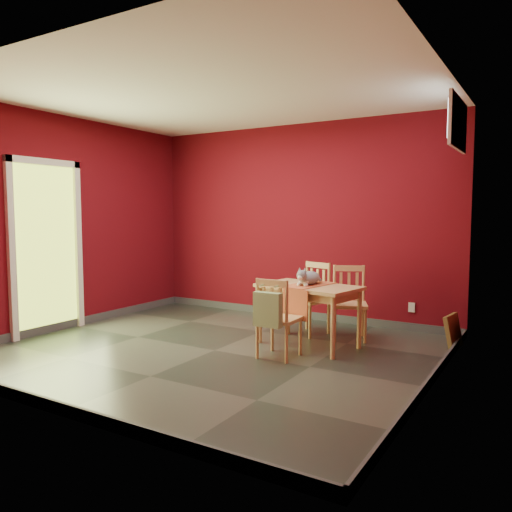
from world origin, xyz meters
The scene contains 13 objects.
ground centered at (0.00, 0.00, 0.00)m, with size 4.50×4.50×0.00m, color #2D342D.
room_shell centered at (0.00, 0.00, 0.05)m, with size 4.50×4.50×4.50m.
doorway centered at (-2.23, -0.40, 1.12)m, with size 0.06×1.01×2.13m.
window centered at (2.23, 1.00, 2.35)m, with size 0.05×0.90×0.50m.
outlet_plate centered at (1.60, 1.99, 0.30)m, with size 0.08×0.01×0.12m, color silver.
dining_table centered at (0.78, 0.70, 0.60)m, with size 1.19×0.82×0.68m.
table_runner centered at (0.78, 0.59, 0.63)m, with size 0.43×0.72×0.34m.
chair_far_left centered at (0.56, 1.24, 0.45)m, with size 0.50×0.50×0.87m.
chair_far_right centered at (1.05, 1.25, 0.44)m, with size 0.52×0.52×0.85m.
chair_near centered at (0.71, 0.11, 0.42)m, with size 0.39×0.39×0.82m.
tote_bag centered at (0.71, -0.10, 0.53)m, with size 0.29×0.18×0.41m.
cat centered at (0.77, 0.72, 0.79)m, with size 0.22×0.43×0.21m, color slate, non-canonical shape.
picture_frame centered at (2.19, 1.41, 0.19)m, with size 0.17×0.38×0.37m.
Camera 1 is at (3.09, -4.29, 1.48)m, focal length 35.00 mm.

